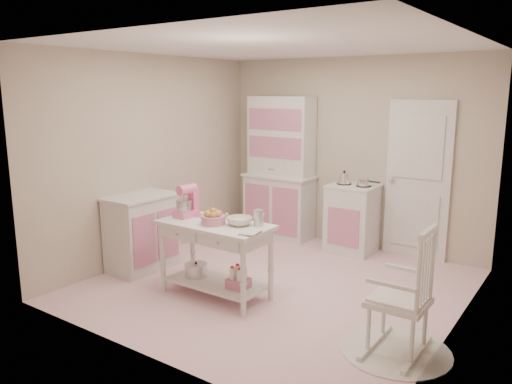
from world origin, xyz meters
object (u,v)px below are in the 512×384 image
(hutch, at_px, (279,168))
(work_table, at_px, (216,260))
(stand_mixer, at_px, (186,202))
(stove, at_px, (352,218))
(rocking_chair, at_px, (399,290))
(bread_basket, at_px, (213,220))
(base_cabinet, at_px, (142,232))

(hutch, xyz_separation_m, work_table, (0.65, -2.27, -0.64))
(hutch, xyz_separation_m, stand_mixer, (0.23, -2.25, -0.07))
(stove, height_order, work_table, stove)
(work_table, bearing_deg, hutch, 105.88)
(stove, distance_m, stand_mixer, 2.46)
(stove, relative_size, work_table, 0.77)
(rocking_chair, relative_size, work_table, 0.92)
(bread_basket, bearing_deg, hutch, 106.01)
(stove, relative_size, stand_mixer, 2.71)
(stove, xyz_separation_m, stand_mixer, (-0.97, -2.20, 0.51))
(stand_mixer, bearing_deg, base_cabinet, 178.16)
(hutch, distance_m, stand_mixer, 2.26)
(rocking_chair, bearing_deg, work_table, 178.72)
(hutch, height_order, rocking_chair, hutch)
(stand_mixer, bearing_deg, hutch, 100.93)
(bread_basket, bearing_deg, rocking_chair, 0.12)
(base_cabinet, distance_m, work_table, 1.27)
(stand_mixer, relative_size, bread_basket, 1.36)
(base_cabinet, relative_size, stand_mixer, 2.71)
(rocking_chair, relative_size, bread_basket, 4.40)
(stove, height_order, bread_basket, stove)
(hutch, relative_size, base_cabinet, 2.26)
(stand_mixer, xyz_separation_m, bread_basket, (0.44, -0.07, -0.12))
(hutch, bearing_deg, work_table, -74.12)
(stove, distance_m, rocking_chair, 2.68)
(work_table, distance_m, stand_mixer, 0.71)
(rocking_chair, relative_size, stand_mixer, 3.24)
(base_cabinet, relative_size, work_table, 0.77)
(work_table, bearing_deg, stand_mixer, 177.27)
(stove, bearing_deg, bread_basket, -103.26)
(hutch, bearing_deg, base_cabinet, -105.98)
(base_cabinet, bearing_deg, stove, 49.11)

